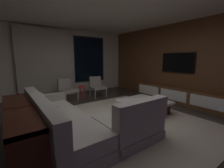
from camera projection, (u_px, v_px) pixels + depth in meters
floor at (113, 123)px, 3.48m from camera, size 9.20×9.20×0.00m
back_wall_with_window at (59, 62)px, 6.10m from camera, size 6.60×0.30×2.70m
media_wall at (186, 63)px, 5.04m from camera, size 0.12×7.80×2.70m
area_rug at (127, 121)px, 3.60m from camera, size 3.20×3.80×0.01m
sectional_couch at (78, 123)px, 2.82m from camera, size 1.98×2.50×0.82m
coffee_table at (144, 107)px, 4.10m from camera, size 1.16×1.16×0.36m
book_stack_on_coffee_table at (144, 101)px, 3.89m from camera, size 0.28×0.19×0.07m
accent_chair_near_window at (97, 85)px, 5.97m from camera, size 0.58×0.60×0.78m
accent_chair_by_curtain at (67, 89)px, 5.34m from camera, size 0.64×0.65×0.78m
side_stool at (82, 88)px, 5.69m from camera, size 0.32×0.32×0.46m
media_console at (178, 95)px, 5.09m from camera, size 0.46×3.10×0.52m
mounted_tv at (177, 63)px, 5.17m from camera, size 0.05×1.18×0.68m
console_table_behind_couch at (20, 127)px, 2.37m from camera, size 0.40×2.10×0.74m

